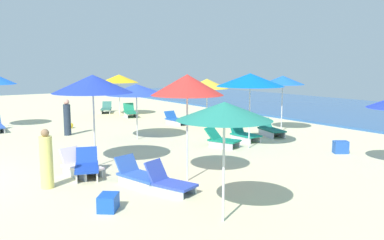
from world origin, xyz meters
name	(u,v)px	position (x,y,z in m)	size (l,w,h in m)	color
umbrella_0	(136,90)	(-2.60, 7.41, 2.06)	(2.47, 2.47, 2.28)	silver
umbrella_1	(119,79)	(-9.90, 9.99, 2.21)	(2.26, 2.26, 2.45)	silver
lounge_chair_1_0	(106,109)	(-11.56, 9.83, 0.26)	(1.52, 1.17, 0.68)	silver
lounge_chair_1_1	(130,112)	(-9.04, 10.25, 0.28)	(1.59, 1.02, 0.76)	silver
umbrella_3	(93,84)	(0.53, 4.38, 2.51)	(2.37, 2.37, 2.78)	silver
lounge_chair_3_0	(80,166)	(1.23, 3.67, 0.27)	(1.39, 0.91, 0.74)	silver
lounge_chair_3_1	(87,166)	(1.43, 3.79, 0.28)	(1.51, 1.05, 0.71)	silver
umbrella_5	(224,111)	(6.02, 4.88, 2.21)	(1.86, 1.86, 2.39)	silver
umbrella_6	(207,84)	(-3.79, 11.91, 2.11)	(2.13, 2.13, 2.35)	silver
lounge_chair_6_0	(176,119)	(-5.13, 10.96, 0.24)	(1.52, 0.74, 0.62)	silver
umbrella_7	(250,80)	(1.30, 10.01, 2.51)	(2.47, 2.47, 2.75)	silver
lounge_chair_7_0	(244,135)	(0.21, 10.77, 0.27)	(1.28, 0.71, 0.69)	silver
lounge_chair_7_1	(222,140)	(0.57, 9.31, 0.28)	(1.41, 1.06, 0.71)	silver
umbrella_8	(283,80)	(-0.51, 13.73, 2.35)	(1.95, 1.95, 2.55)	silver
lounge_chair_8_0	(270,130)	(0.01, 12.47, 0.28)	(1.64, 1.03, 0.69)	silver
umbrella_9	(187,85)	(3.37, 5.84, 2.56)	(1.89, 1.89, 2.83)	silver
lounge_chair_9_0	(139,175)	(2.89, 4.65, 0.24)	(1.52, 0.95, 0.67)	silver
lounge_chair_9_1	(169,182)	(3.88, 4.94, 0.25)	(1.36, 0.99, 0.73)	silver
beachgoer_1	(46,161)	(1.84, 2.61, 0.70)	(0.44, 0.44, 1.51)	#E6DC71
beachgoer_2	(67,118)	(-5.18, 5.35, 0.75)	(0.39, 0.39, 1.58)	#242F40
cooler_box_0	(108,202)	(4.16, 3.25, 0.17)	(0.49, 0.37, 0.35)	blue
cooler_box_1	(341,147)	(3.76, 12.04, 0.22)	(0.48, 0.31, 0.44)	#2352AF
beach_ball_2	(70,125)	(-6.94, 6.04, 0.14)	(0.28, 0.28, 0.28)	yellow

